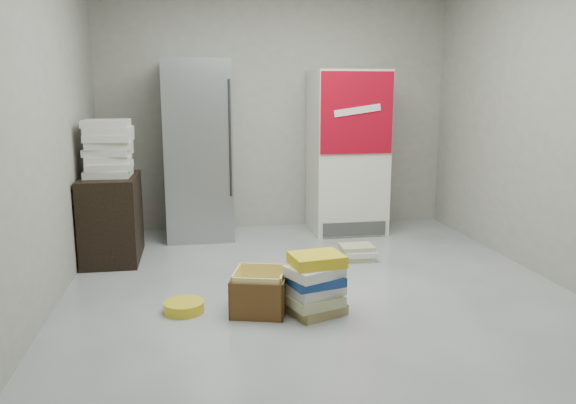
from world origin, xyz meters
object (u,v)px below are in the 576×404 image
Objects in this scene: steel_fridge at (198,150)px; phonebook_stack_main at (316,285)px; wood_shelf at (112,218)px; cardboard_box at (260,295)px; coke_cooler at (347,152)px.

phonebook_stack_main is at bearing -71.81° from steel_fridge.
wood_shelf reaches higher than phonebook_stack_main.
wood_shelf is at bearing 116.80° from phonebook_stack_main.
phonebook_stack_main is at bearing -1.59° from cardboard_box.
coke_cooler is 3.82× the size of cardboard_box.
steel_fridge is at bearing 179.82° from coke_cooler.
wood_shelf is (-2.48, -0.72, -0.50)m from coke_cooler.
coke_cooler is at bearing 76.22° from cardboard_box.
phonebook_stack_main is (1.61, -1.64, -0.18)m from wood_shelf.
steel_fridge is 2.60m from phonebook_stack_main.
steel_fridge is 2.37× the size of wood_shelf.
wood_shelf is 1.97m from cardboard_box.
coke_cooler is at bearing 16.28° from wood_shelf.
steel_fridge is at bearing 90.54° from phonebook_stack_main.
coke_cooler is 2.63m from wood_shelf.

